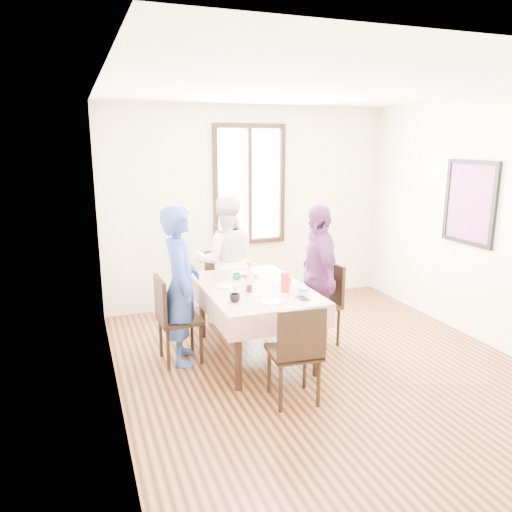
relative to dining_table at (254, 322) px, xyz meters
The scene contains 31 objects.
ground 0.85m from the dining_table, 42.27° to the right, with size 4.50×4.50×0.00m, color black.
back_wall 2.07m from the dining_table, 72.16° to the left, with size 4.00×4.00×0.00m, color beige.
right_wall 2.79m from the dining_table, 11.25° to the right, with size 4.50×4.50×0.00m, color beige.
window_frame 2.21m from the dining_table, 71.96° to the left, with size 1.02×0.06×1.62m, color black.
window_pane 2.22m from the dining_table, 72.06° to the left, with size 0.90×0.02×1.50m, color white.
art_poster 2.81m from the dining_table, ahead, with size 0.04×0.76×0.96m, color red.
dining_table is the anchor object (origin of this frame).
tablecloth 0.38m from the dining_table, ahead, with size 1.04×1.56×0.01m, color #500E06.
chair_left 0.78m from the dining_table, 169.98° to the left, with size 0.42×0.42×0.91m, color black.
chair_right 0.77m from the dining_table, ahead, with size 0.42×0.42×0.91m, color black.
chair_far 1.00m from the dining_table, 90.00° to the left, with size 0.42×0.42×0.91m, color black.
chair_near 1.00m from the dining_table, 90.00° to the right, with size 0.42×0.42×0.91m, color black.
person_left 0.88m from the dining_table, 169.71° to the left, with size 0.59×0.39×1.63m, color navy.
person_far 1.07m from the dining_table, 90.00° to the left, with size 0.78×0.61×1.61m, color white.
person_right 0.85m from the dining_table, ahead, with size 0.93×0.39×1.58m, color #652F65.
mug_black 0.68m from the dining_table, 130.48° to the right, with size 0.10×0.10×0.08m, color black.
mug_flag 0.55m from the dining_table, 19.49° to the right, with size 0.11×0.11×0.10m, color red.
mug_green 0.54m from the dining_table, 105.57° to the left, with size 0.09×0.09×0.07m, color #0C7226.
serving_bowl 0.57m from the dining_table, 76.04° to the left, with size 0.19×0.19×0.05m, color white.
juice_carton 0.61m from the dining_table, 51.64° to the right, with size 0.06×0.06×0.20m, color red.
butter_tub 0.70m from the dining_table, 50.49° to the right, with size 0.12×0.12×0.06m, color white.
jam_jar 0.47m from the dining_table, 126.49° to the right, with size 0.06×0.06×0.08m, color black.
drinking_glass 0.56m from the dining_table, 141.04° to the right, with size 0.08×0.08×0.11m, color silver.
smartphone 0.72m from the dining_table, 61.05° to the right, with size 0.08×0.16×0.01m, color black.
flower_vase 0.47m from the dining_table, 98.98° to the left, with size 0.08×0.08×0.15m, color silver.
plate_left 0.50m from the dining_table, 160.27° to the left, with size 0.20×0.20×0.01m, color white.
plate_right 0.52m from the dining_table, 16.81° to the left, with size 0.20×0.20×0.01m, color white.
plate_far 0.66m from the dining_table, 89.63° to the left, with size 0.20×0.20×0.01m, color white.
plate_near 0.65m from the dining_table, 92.40° to the right, with size 0.20×0.20×0.01m, color white.
butter_lid 0.72m from the dining_table, 50.49° to the right, with size 0.12×0.12×0.01m, color blue.
flower_bunch 0.60m from the dining_table, 98.98° to the left, with size 0.09×0.09×0.10m, color yellow, non-canonical shape.
Camera 1 is at (-2.23, -4.06, 2.25)m, focal length 34.35 mm.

